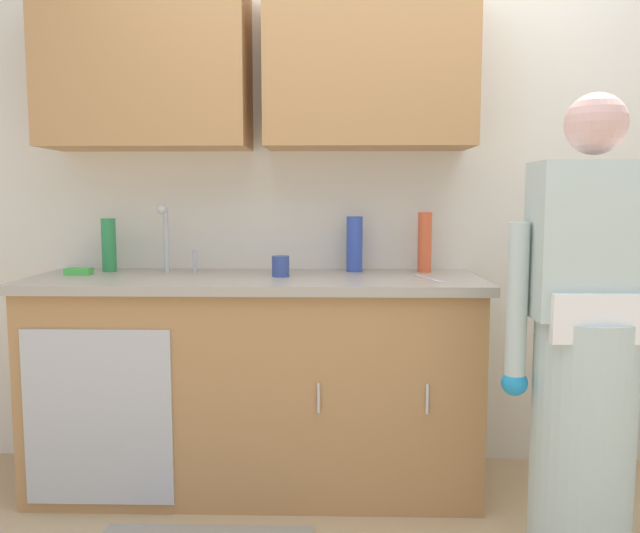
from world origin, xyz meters
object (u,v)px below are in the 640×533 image
object	(u,v)px
bottle_water_tall	(109,245)
sponge	(79,271)
bottle_water_short	(354,244)
knife_on_counter	(429,279)
person_at_sink	(585,373)
bottle_soap	(425,242)
sink	(167,279)
cup_by_sink	(281,266)

from	to	relation	value
bottle_water_tall	sponge	world-z (taller)	bottle_water_tall
bottle_water_short	knife_on_counter	world-z (taller)	bottle_water_short
person_at_sink	bottle_soap	size ratio (longest dim) A/B	5.89
bottle_water_tall	knife_on_counter	bearing A→B (deg)	-10.12
sink	bottle_water_short	size ratio (longest dim) A/B	1.96
bottle_water_short	cup_by_sink	world-z (taller)	bottle_water_short
bottle_water_tall	cup_by_sink	xyz separation A→B (m)	(0.81, -0.18, -0.08)
person_at_sink	knife_on_counter	distance (m)	0.75
person_at_sink	sponge	xyz separation A→B (m)	(-1.99, 0.67, 0.26)
bottle_water_short	knife_on_counter	xyz separation A→B (m)	(0.30, -0.28, -0.12)
sink	sponge	bearing A→B (deg)	175.49
bottle_soap	cup_by_sink	world-z (taller)	bottle_soap
bottle_water_tall	cup_by_sink	distance (m)	0.84
person_at_sink	knife_on_counter	bearing A→B (deg)	129.93
cup_by_sink	sponge	world-z (taller)	cup_by_sink
bottle_water_short	bottle_soap	bearing A→B (deg)	-1.40
bottle_water_tall	cup_by_sink	bearing A→B (deg)	-12.43
bottle_water_tall	bottle_water_short	xyz separation A→B (m)	(1.14, 0.03, 0.00)
bottle_water_tall	bottle_soap	xyz separation A→B (m)	(1.46, 0.02, 0.01)
bottle_water_short	knife_on_counter	bearing A→B (deg)	-43.01
bottle_water_tall	cup_by_sink	size ratio (longest dim) A/B	2.73
bottle_water_short	sponge	world-z (taller)	bottle_water_short
sink	bottle_water_short	bearing A→B (deg)	12.94
sink	bottle_water_short	xyz separation A→B (m)	(0.83, 0.19, 0.14)
bottle_soap	cup_by_sink	distance (m)	0.68
person_at_sink	cup_by_sink	xyz separation A→B (m)	(-1.08, 0.62, 0.29)
sink	cup_by_sink	xyz separation A→B (m)	(0.50, -0.02, 0.06)
person_at_sink	knife_on_counter	world-z (taller)	person_at_sink
sink	sponge	world-z (taller)	sink
sink	knife_on_counter	size ratio (longest dim) A/B	2.08
sink	cup_by_sink	distance (m)	0.50
knife_on_counter	bottle_soap	bearing A→B (deg)	-21.24
sponge	knife_on_counter	bearing A→B (deg)	-4.67
sink	bottle_water_tall	xyz separation A→B (m)	(-0.31, 0.16, 0.14)
sink	person_at_sink	size ratio (longest dim) A/B	0.31
person_at_sink	bottle_water_short	distance (m)	1.18
bottle_soap	sponge	size ratio (longest dim) A/B	2.50
bottle_soap	cup_by_sink	size ratio (longest dim) A/B	3.05
sink	bottle_water_short	world-z (taller)	sink
sink	knife_on_counter	distance (m)	1.13
sink	bottle_soap	distance (m)	1.17
sink	bottle_soap	world-z (taller)	sink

